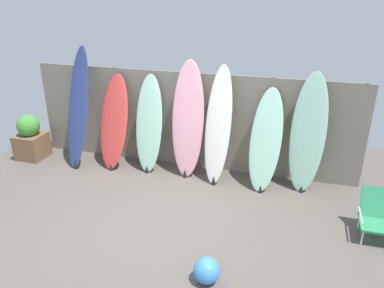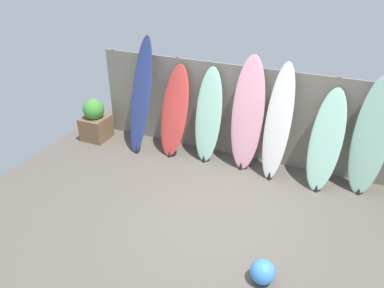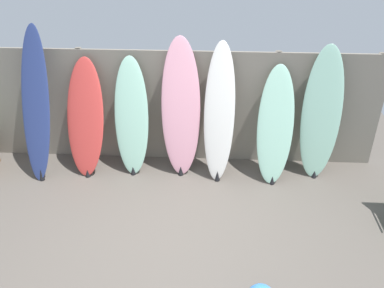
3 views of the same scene
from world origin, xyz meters
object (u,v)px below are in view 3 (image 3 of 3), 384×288
Objects in this scene: surfboard_red_1 at (85,119)px; surfboard_seafoam_2 at (132,118)px; surfboard_white_4 at (219,114)px; surfboard_seafoam_5 at (275,126)px; surfboard_seafoam_6 at (321,115)px; surfboard_pink_3 at (181,109)px; surfboard_navy_0 at (36,107)px.

surfboard_red_1 is 0.98× the size of surfboard_seafoam_2.
surfboard_white_4 is (1.29, -0.04, 0.12)m from surfboard_seafoam_2.
surfboard_seafoam_5 is 0.85× the size of surfboard_seafoam_6.
surfboard_red_1 is 1.97m from surfboard_white_4.
surfboard_white_4 is at bearing -7.69° from surfboard_pink_3.
surfboard_white_4 reaches higher than surfboard_seafoam_5.
surfboard_red_1 reaches higher than surfboard_seafoam_5.
surfboard_navy_0 reaches higher than surfboard_red_1.
surfboard_pink_3 is (2.08, 0.16, -0.06)m from surfboard_navy_0.
surfboard_seafoam_2 is 1.05× the size of surfboard_seafoam_5.
surfboard_seafoam_2 is at bearing -179.06° from surfboard_seafoam_6.
surfboard_seafoam_6 reaches higher than surfboard_seafoam_2.
surfboard_red_1 is 0.85× the size of surfboard_pink_3.
surfboard_navy_0 reaches higher than surfboard_seafoam_5.
surfboard_red_1 is at bearing -176.99° from surfboard_pink_3.
surfboard_red_1 is 0.68m from surfboard_seafoam_2.
surfboard_red_1 is at bearing 7.71° from surfboard_navy_0.
surfboard_seafoam_2 is at bearing -177.39° from surfboard_pink_3.
surfboard_seafoam_6 reaches higher than surfboard_red_1.
surfboard_pink_3 is (0.73, 0.03, 0.15)m from surfboard_seafoam_2.
surfboard_seafoam_6 is at bearing 1.43° from surfboard_red_1.
surfboard_seafoam_5 is (0.81, -0.02, -0.16)m from surfboard_white_4.
surfboard_red_1 is at bearing -178.57° from surfboard_seafoam_6.
surfboard_navy_0 is 1.12× the size of surfboard_seafoam_6.
surfboard_seafoam_5 is at bearing -3.82° from surfboard_pink_3.
surfboard_navy_0 is at bearing -175.47° from surfboard_pink_3.
surfboard_seafoam_2 is 1.29m from surfboard_white_4.
surfboard_red_1 is 0.88× the size of surfboard_seafoam_6.
surfboard_seafoam_5 is at bearing -0.36° from surfboard_red_1.
surfboard_white_4 is 1.20× the size of surfboard_seafoam_5.
surfboard_navy_0 is at bearing -174.44° from surfboard_seafoam_2.
surfboard_seafoam_2 reaches higher than surfboard_red_1.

